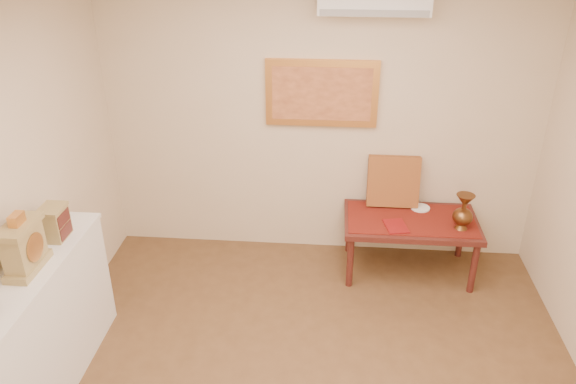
# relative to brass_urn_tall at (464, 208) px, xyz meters

# --- Properties ---
(ceiling) EXTENTS (4.50, 4.50, 0.00)m
(ceiling) POSITION_rel_brass_urn_tall_xyz_m (-1.27, -1.75, 1.94)
(ceiling) COLOR white
(ceiling) RESTS_ON ground
(wall_back) EXTENTS (4.00, 0.02, 2.70)m
(wall_back) POSITION_rel_brass_urn_tall_xyz_m (-1.27, 0.50, 0.59)
(wall_back) COLOR beige
(wall_back) RESTS_ON ground
(table_cloth) EXTENTS (1.14, 0.59, 0.01)m
(table_cloth) POSITION_rel_brass_urn_tall_xyz_m (-0.42, 0.13, -0.20)
(table_cloth) COLOR maroon
(table_cloth) RESTS_ON low_table
(brass_urn_tall) EXTENTS (0.18, 0.18, 0.40)m
(brass_urn_tall) POSITION_rel_brass_urn_tall_xyz_m (0.00, 0.00, 0.00)
(brass_urn_tall) COLOR brown
(brass_urn_tall) RESTS_ON table_cloth
(plate) EXTENTS (0.18, 0.18, 0.01)m
(plate) POSITION_rel_brass_urn_tall_xyz_m (-0.31, 0.34, -0.19)
(plate) COLOR white
(plate) RESTS_ON table_cloth
(menu) EXTENTS (0.23, 0.28, 0.01)m
(menu) POSITION_rel_brass_urn_tall_xyz_m (-0.57, -0.03, -0.19)
(menu) COLOR maroon
(menu) RESTS_ON table_cloth
(cushion) EXTENTS (0.48, 0.20, 0.49)m
(cushion) POSITION_rel_brass_urn_tall_xyz_m (-0.57, 0.40, 0.04)
(cushion) COLOR maroon
(cushion) RESTS_ON table_cloth
(display_ledge) EXTENTS (0.37, 2.02, 0.98)m
(display_ledge) POSITION_rel_brass_urn_tall_xyz_m (-3.09, -1.75, -0.27)
(display_ledge) COLOR silver
(display_ledge) RESTS_ON floor
(mantel_clock) EXTENTS (0.17, 0.36, 0.41)m
(mantel_clock) POSITION_rel_brass_urn_tall_xyz_m (-3.08, -1.50, 0.40)
(mantel_clock) COLOR #A48E54
(mantel_clock) RESTS_ON display_ledge
(wooden_chest) EXTENTS (0.16, 0.21, 0.24)m
(wooden_chest) POSITION_rel_brass_urn_tall_xyz_m (-3.08, -1.11, 0.34)
(wooden_chest) COLOR #A48E54
(wooden_chest) RESTS_ON display_ledge
(low_table) EXTENTS (1.20, 0.70, 0.55)m
(low_table) POSITION_rel_brass_urn_tall_xyz_m (-0.42, 0.13, -0.27)
(low_table) COLOR #4F1D17
(low_table) RESTS_ON floor
(painting) EXTENTS (1.00, 0.06, 0.60)m
(painting) POSITION_rel_brass_urn_tall_xyz_m (-1.27, 0.48, 0.84)
(painting) COLOR #DD9246
(painting) RESTS_ON wall_back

